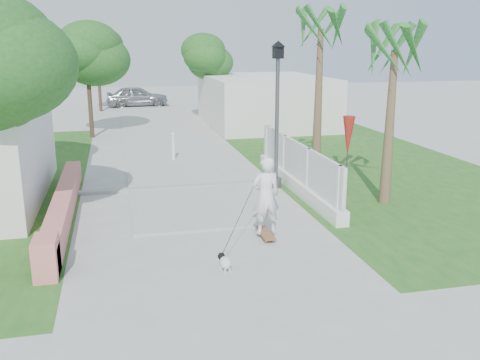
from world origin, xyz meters
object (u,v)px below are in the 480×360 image
object	(u,v)px
bollard	(173,146)
skateboarder	(247,213)
dog	(225,262)
patio_umbrella	(348,137)
parked_car	(137,96)
street_lamp	(277,110)

from	to	relation	value
bollard	skateboarder	bearing A→B (deg)	-86.23
bollard	dog	size ratio (longest dim) A/B	2.23
bollard	skateboarder	size ratio (longest dim) A/B	0.56
patio_umbrella	parked_car	xyz separation A→B (m)	(-5.16, 23.46, -0.97)
bollard	parked_car	bearing A→B (deg)	91.78
dog	bollard	bearing A→B (deg)	73.89
patio_umbrella	parked_car	world-z (taller)	patio_umbrella
parked_car	bollard	bearing A→B (deg)	-178.88
street_lamp	skateboarder	size ratio (longest dim) A/B	2.30
skateboarder	bollard	bearing A→B (deg)	-90.61
skateboarder	parked_car	size ratio (longest dim) A/B	0.46
patio_umbrella	street_lamp	bearing A→B (deg)	152.24
dog	parked_car	distance (m)	28.26
bollard	parked_car	size ratio (longest dim) A/B	0.26
street_lamp	patio_umbrella	bearing A→B (deg)	-27.76
bollard	parked_car	xyz separation A→B (m)	(-0.56, 17.96, 0.13)
skateboarder	parked_car	bearing A→B (deg)	-91.93
dog	parked_car	size ratio (longest dim) A/B	0.12
street_lamp	skateboarder	xyz separation A→B (m)	(-2.09, -4.71, -1.61)
bollard	patio_umbrella	xyz separation A→B (m)	(4.60, -5.50, 1.10)
dog	parked_car	bearing A→B (deg)	75.37
patio_umbrella	skateboarder	distance (m)	5.52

